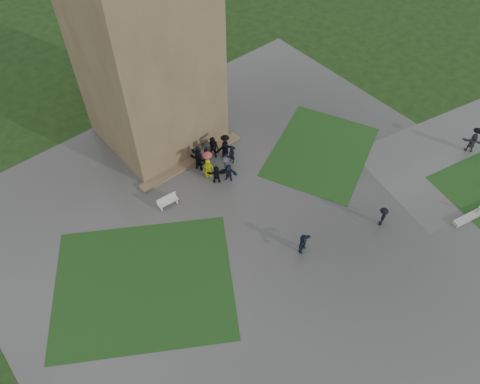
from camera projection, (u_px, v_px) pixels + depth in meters
ground at (286, 251)px, 30.79m from camera, size 120.00×120.00×0.00m
plaza at (266, 232)px, 31.77m from camera, size 34.00×34.00×0.02m
lawn_inset_left at (144, 283)px, 29.23m from camera, size 14.10×13.46×0.01m
lawn_inset_right at (321, 152)px, 36.76m from camera, size 11.12×10.15×0.01m
tower at (142, 33)px, 31.34m from camera, size 8.00×8.00×18.00m
tower_plinth at (191, 161)px, 35.94m from camera, size 9.00×0.80×0.22m
bench at (168, 201)px, 32.96m from camera, size 1.53×0.61×0.87m
visitor_cluster at (214, 158)px, 34.91m from camera, size 3.69×4.27×2.68m
pedestrian_mid at (303, 243)px, 30.24m from camera, size 1.57×0.98×1.60m
pedestrian_near at (382, 216)px, 31.63m from camera, size 1.16×0.98×1.60m
pedestrian_path at (473, 141)px, 36.07m from camera, size 1.33×1.62×2.25m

